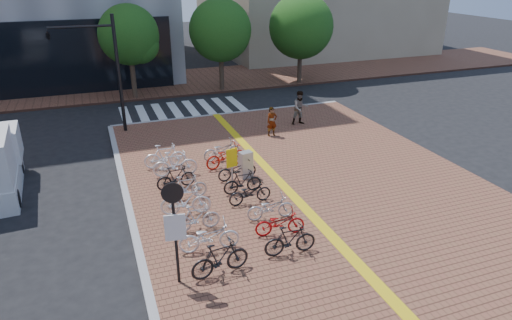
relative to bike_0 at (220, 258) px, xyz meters
name	(u,v)px	position (x,y,z in m)	size (l,w,h in m)	color
ground	(254,222)	(1.94, 2.59, -0.68)	(120.00, 120.00, 0.00)	black
sidewalk	(417,288)	(4.94, -2.41, -0.60)	(14.00, 34.00, 0.15)	brown
tactile_strip	(387,294)	(3.94, -2.41, -0.52)	(0.40, 34.00, 0.01)	gold
kerb_north	(232,114)	(4.94, 14.59, -0.60)	(14.00, 0.25, 0.15)	gray
far_sidewalk	(157,84)	(1.94, 23.59, -0.60)	(70.00, 8.00, 0.15)	brown
crosswalk	(184,110)	(2.44, 16.59, -0.67)	(7.50, 4.00, 0.01)	silver
street_trees	(235,31)	(6.98, 20.04, 3.42)	(16.20, 4.60, 6.35)	#38281E
bike_0	(220,258)	(0.00, 0.00, 0.00)	(0.50, 1.76, 1.06)	black
bike_1	(209,237)	(0.01, 1.25, -0.04)	(0.66, 1.88, 0.99)	white
bike_2	(197,218)	(-0.07, 2.52, -0.06)	(0.44, 1.56, 0.94)	silver
bike_3	(186,201)	(-0.19, 3.67, 0.01)	(0.50, 1.78, 1.07)	white
bike_4	(186,187)	(0.08, 4.84, -0.05)	(0.45, 1.58, 0.95)	#ABABB0
bike_5	(176,177)	(-0.11, 5.83, -0.05)	(0.45, 1.58, 0.95)	black
bike_6	(175,164)	(0.08, 6.96, 0.02)	(0.52, 1.84, 1.10)	white
bike_7	(165,156)	(-0.16, 7.96, 0.01)	(0.51, 1.80, 1.08)	white
bike_8	(290,240)	(2.26, 0.22, -0.04)	(0.46, 1.64, 0.99)	black
bike_9	(280,223)	(2.40, 1.34, -0.10)	(0.57, 1.65, 0.87)	#B10C0E
bike_10	(270,207)	(2.49, 2.37, -0.09)	(0.58, 1.67, 0.88)	#B3B3B8
bike_11	(250,193)	(2.20, 3.68, -0.10)	(0.58, 1.65, 0.87)	black
bike_12	(243,182)	(2.21, 4.56, -0.07)	(0.43, 1.54, 0.92)	black
bike_13	(237,169)	(2.40, 5.80, -0.09)	(0.58, 1.66, 0.87)	black
bike_14	(226,156)	(2.34, 7.16, -0.02)	(0.67, 1.92, 1.01)	#AF190C
bike_15	(222,150)	(2.39, 7.98, -0.07)	(0.61, 1.75, 0.92)	#A6A6AA
pedestrian_a	(272,122)	(5.68, 10.09, 0.23)	(0.55, 0.36, 1.52)	gray
pedestrian_b	(300,108)	(7.83, 11.27, 0.40)	(0.91, 0.71, 1.86)	#535769
utility_box	(246,165)	(2.80, 5.86, 0.03)	(0.51, 0.37, 1.12)	#B2B3B7
yellow_sign	(232,161)	(1.94, 4.98, 0.66)	(0.46, 0.16, 1.72)	#B7B7BC
notice_sign	(175,222)	(-1.18, 0.03, 1.43)	(0.57, 0.17, 3.10)	black
traffic_light_pole	(87,54)	(-2.71, 13.56, 3.59)	(3.20, 1.23, 5.96)	black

